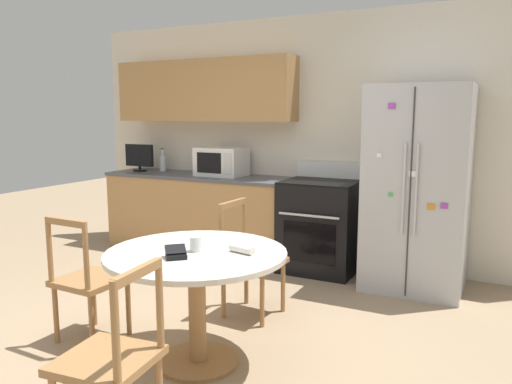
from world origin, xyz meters
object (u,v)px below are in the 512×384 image
object	(u,v)px
refrigerator	(418,188)
dining_chair_left	(88,281)
oven_range	(321,225)
candle_glass	(196,245)
microwave	(222,162)
counter_bottle	(163,162)
dining_chair_near	(112,360)
dining_chair_far	(250,261)
wallet	(176,253)
countertop_tv	(139,157)

from	to	relation	value
refrigerator	dining_chair_left	bearing A→B (deg)	-130.09
oven_range	candle_glass	bearing A→B (deg)	-91.09
oven_range	candle_glass	size ratio (longest dim) A/B	11.54
dining_chair_left	candle_glass	xyz separation A→B (m)	(0.86, 0.06, 0.34)
microwave	dining_chair_left	size ratio (longest dim) A/B	0.58
counter_bottle	oven_range	bearing A→B (deg)	-3.77
refrigerator	oven_range	distance (m)	1.04
refrigerator	dining_chair_near	world-z (taller)	refrigerator
oven_range	microwave	size ratio (longest dim) A/B	2.08
dining_chair_far	wallet	distance (m)	1.09
counter_bottle	refrigerator	bearing A→B (deg)	-3.97
refrigerator	dining_chair_left	world-z (taller)	refrigerator
candle_glass	wallet	distance (m)	0.18
refrigerator	microwave	bearing A→B (deg)	176.40
counter_bottle	dining_chair_near	xyz separation A→B (m)	(2.11, -3.18, -0.57)
refrigerator	oven_range	bearing A→B (deg)	175.61
refrigerator	countertop_tv	xyz separation A→B (m)	(-3.24, 0.08, 0.16)
refrigerator	dining_chair_left	size ratio (longest dim) A/B	2.03
refrigerator	microwave	distance (m)	2.14
refrigerator	wallet	bearing A→B (deg)	-113.65
dining_chair_left	wallet	distance (m)	0.90
microwave	countertop_tv	size ratio (longest dim) A/B	1.36
dining_chair_near	oven_range	bearing A→B (deg)	-4.88
microwave	counter_bottle	xyz separation A→B (m)	(-0.87, 0.07, -0.05)
microwave	dining_chair_near	distance (m)	3.40
refrigerator	dining_chair_near	xyz separation A→B (m)	(-0.89, -2.97, -0.48)
countertop_tv	candle_glass	distance (m)	3.17
refrigerator	countertop_tv	bearing A→B (deg)	178.63
countertop_tv	counter_bottle	xyz separation A→B (m)	(0.24, 0.13, -0.07)
countertop_tv	dining_chair_near	world-z (taller)	countertop_tv
refrigerator	countertop_tv	world-z (taller)	refrigerator
dining_chair_far	candle_glass	bearing A→B (deg)	7.62
dining_chair_left	candle_glass	world-z (taller)	dining_chair_left
dining_chair_left	candle_glass	bearing A→B (deg)	6.09
counter_bottle	candle_glass	xyz separation A→B (m)	(2.02, -2.33, -0.23)
microwave	countertop_tv	distance (m)	1.11
refrigerator	counter_bottle	distance (m)	3.01
countertop_tv	dining_chair_far	bearing A→B (deg)	-31.31
microwave	counter_bottle	distance (m)	0.87
refrigerator	counter_bottle	xyz separation A→B (m)	(-3.00, 0.21, 0.09)
dining_chair_left	candle_glass	size ratio (longest dim) A/B	9.64
candle_glass	refrigerator	bearing A→B (deg)	65.21
wallet	dining_chair_far	bearing A→B (deg)	92.33
candle_glass	wallet	bearing A→B (deg)	-98.46
refrigerator	dining_chair_left	xyz separation A→B (m)	(-1.84, -2.18, -0.48)
dining_chair_left	candle_glass	distance (m)	0.93
counter_bottle	dining_chair_left	xyz separation A→B (m)	(1.16, -2.39, -0.57)
oven_range	countertop_tv	distance (m)	2.38
oven_range	dining_chair_far	size ratio (longest dim) A/B	1.20
oven_range	dining_chair_left	size ratio (longest dim) A/B	1.20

